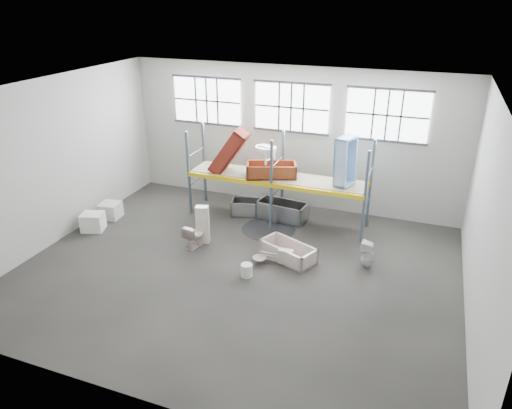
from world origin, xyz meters
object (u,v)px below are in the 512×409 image
at_px(bathtub_beige, 288,252).
at_px(steel_tub_left, 252,207).
at_px(toilet_white, 368,254).
at_px(carton_near, 93,222).
at_px(toilet_beige, 195,236).
at_px(steel_tub_right, 282,211).
at_px(blue_tub_upright, 345,161).
at_px(cistern_tall, 203,225).
at_px(rust_tub_flat, 271,170).
at_px(bucket, 247,270).

relative_size(bathtub_beige, steel_tub_left, 1.14).
distance_m(toilet_white, carton_near, 8.86).
distance_m(bathtub_beige, toilet_beige, 2.93).
bearing_deg(steel_tub_right, toilet_white, -33.69).
bearing_deg(toilet_white, blue_tub_upright, -146.61).
height_order(cistern_tall, rust_tub_flat, rust_tub_flat).
relative_size(toilet_white, steel_tub_right, 0.48).
distance_m(toilet_white, steel_tub_left, 4.84).
bearing_deg(steel_tub_right, cistern_tall, -126.01).
relative_size(bathtub_beige, toilet_beige, 2.20).
xyz_separation_m(toilet_white, bucket, (-3.04, -1.68, -0.22)).
bearing_deg(blue_tub_upright, carton_near, -159.39).
relative_size(cistern_tall, steel_tub_right, 0.73).
bearing_deg(rust_tub_flat, steel_tub_left, 166.19).
xyz_separation_m(toilet_white, blue_tub_upright, (-1.18, 2.02, 1.99)).
distance_m(steel_tub_left, steel_tub_right, 1.10).
distance_m(toilet_white, bucket, 3.47).
bearing_deg(bucket, steel_tub_left, 108.84).
distance_m(toilet_beige, carton_near, 3.66).
distance_m(rust_tub_flat, blue_tub_upright, 2.47).
bearing_deg(bathtub_beige, cistern_tall, -157.83).
relative_size(bucket, carton_near, 0.54).
distance_m(steel_tub_left, blue_tub_upright, 3.81).
bearing_deg(carton_near, steel_tub_left, 33.70).
distance_m(cistern_tall, steel_tub_left, 2.58).
bearing_deg(steel_tub_left, toilet_white, -26.24).
bearing_deg(steel_tub_right, toilet_beige, -124.19).
bearing_deg(toilet_white, bathtub_beige, -77.07).
bearing_deg(steel_tub_right, bucket, -87.02).
relative_size(bathtub_beige, blue_tub_upright, 1.06).
bearing_deg(cistern_tall, bathtub_beige, -17.92).
height_order(toilet_white, steel_tub_left, toilet_white).
height_order(bathtub_beige, carton_near, carton_near).
bearing_deg(steel_tub_left, cistern_tall, -105.88).
distance_m(bathtub_beige, steel_tub_right, 2.73).
bearing_deg(toilet_beige, blue_tub_upright, -135.10).
relative_size(bathtub_beige, cistern_tall, 1.34).
bearing_deg(steel_tub_left, toilet_beige, -106.24).
distance_m(toilet_white, rust_tub_flat, 4.32).
xyz_separation_m(bathtub_beige, steel_tub_left, (-2.10, 2.52, 0.02)).
height_order(toilet_white, bucket, toilet_white).
bearing_deg(rust_tub_flat, toilet_white, -28.59).
bearing_deg(rust_tub_flat, bucket, -81.41).
relative_size(steel_tub_right, blue_tub_upright, 1.09).
distance_m(toilet_beige, cistern_tall, 0.44).
distance_m(bathtub_beige, toilet_white, 2.28).
height_order(steel_tub_right, carton_near, steel_tub_right).
bearing_deg(blue_tub_upright, cistern_tall, -148.67).
distance_m(steel_tub_right, carton_near, 6.34).
bearing_deg(carton_near, bathtub_beige, 4.02).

